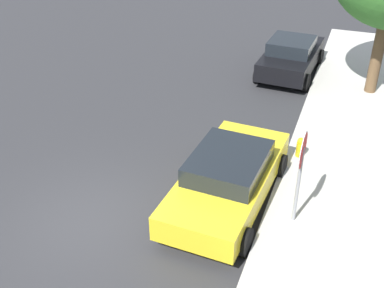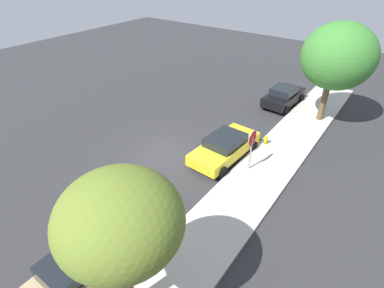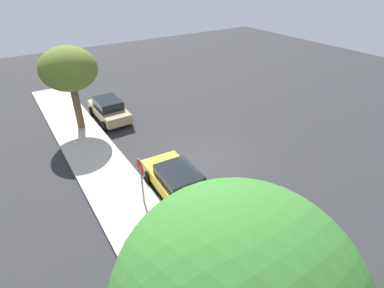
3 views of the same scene
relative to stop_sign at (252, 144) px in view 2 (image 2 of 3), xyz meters
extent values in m
plane|color=#2D2D30|center=(1.50, -4.43, -1.70)|extent=(60.00, 60.00, 0.00)
cube|color=beige|center=(1.50, 0.72, -1.63)|extent=(32.00, 2.81, 0.14)
cylinder|color=gray|center=(0.00, 0.00, -0.65)|extent=(0.08, 0.08, 2.10)
cylinder|color=white|center=(0.00, 0.00, 0.32)|extent=(0.86, 0.04, 0.86)
cylinder|color=red|center=(0.00, 0.00, 0.32)|extent=(0.80, 0.05, 0.80)
cube|color=yellow|center=(-0.31, -1.69, -1.09)|extent=(4.69, 2.13, 0.61)
cube|color=black|center=(-0.31, -1.69, -0.56)|extent=(2.21, 1.77, 0.46)
cylinder|color=black|center=(-1.92, -2.54, -1.38)|extent=(0.65, 0.25, 0.64)
cylinder|color=black|center=(-1.81, -0.66, -1.38)|extent=(0.65, 0.25, 0.64)
cylinder|color=black|center=(1.20, -2.71, -1.38)|extent=(0.65, 0.25, 0.64)
cylinder|color=black|center=(1.30, -0.83, -1.38)|extent=(0.65, 0.25, 0.64)
cube|color=black|center=(-8.78, -1.67, -1.07)|extent=(4.03, 1.99, 0.65)
cube|color=black|center=(-8.62, -1.68, -0.51)|extent=(1.79, 1.66, 0.48)
cylinder|color=black|center=(-10.17, -2.49, -1.38)|extent=(0.65, 0.25, 0.64)
cylinder|color=black|center=(-10.07, -0.71, -1.38)|extent=(0.65, 0.25, 0.64)
cylinder|color=black|center=(-7.49, -2.63, -1.38)|extent=(0.65, 0.25, 0.64)
cylinder|color=black|center=(-7.40, -0.86, -1.38)|extent=(0.65, 0.25, 0.64)
cube|color=tan|center=(9.22, -1.75, -1.08)|extent=(4.11, 1.75, 0.63)
cube|color=black|center=(9.27, -1.75, -0.48)|extent=(2.17, 1.53, 0.56)
cylinder|color=black|center=(7.82, -0.90, -1.38)|extent=(0.64, 0.22, 0.64)
cylinder|color=black|center=(7.83, -2.62, -1.38)|extent=(0.64, 0.22, 0.64)
cylinder|color=brown|center=(8.93, 0.33, -0.19)|extent=(0.45, 0.45, 3.03)
ellipsoid|color=olive|center=(8.75, 0.41, 2.41)|extent=(3.37, 3.37, 2.61)
cylinder|color=brown|center=(-7.88, 1.34, -0.22)|extent=(0.39, 0.39, 2.97)
ellipsoid|color=#387A2D|center=(-7.74, 1.52, 2.81)|extent=(4.39, 4.39, 4.03)
cylinder|color=gold|center=(-2.77, -0.32, -1.43)|extent=(0.22, 0.22, 0.55)
sphere|color=gold|center=(-2.77, -0.32, -1.09)|extent=(0.21, 0.21, 0.21)
cylinder|color=gold|center=(-2.62, -0.32, -1.37)|extent=(0.08, 0.09, 0.09)
camera|label=1|loc=(8.86, 0.74, 5.75)|focal=45.00mm
camera|label=2|loc=(11.95, 5.04, 8.21)|focal=28.00mm
camera|label=3|loc=(-9.86, 3.81, 7.75)|focal=28.00mm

